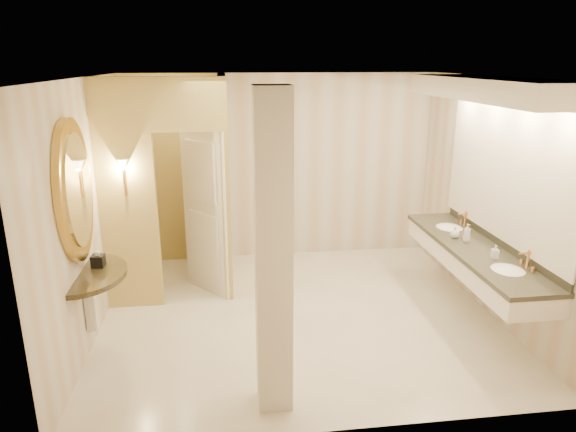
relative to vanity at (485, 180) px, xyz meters
name	(u,v)px	position (x,y,z in m)	size (l,w,h in m)	color
floor	(299,314)	(-1.98, 0.30, -1.63)	(4.50, 4.50, 0.00)	white
ceiling	(300,77)	(-1.98, 0.30, 1.07)	(4.50, 4.50, 0.00)	silver
wall_back	(279,168)	(-1.98, 2.30, -0.28)	(4.50, 0.02, 2.70)	beige
wall_front	(340,277)	(-1.98, -1.70, -0.28)	(4.50, 0.02, 2.70)	beige
wall_left	(87,211)	(-4.23, 0.30, -0.28)	(0.02, 4.00, 2.70)	beige
wall_right	(492,197)	(0.27, 0.30, -0.28)	(0.02, 4.00, 2.70)	beige
toilet_closet	(198,184)	(-3.11, 1.27, -0.24)	(1.50, 1.55, 2.70)	#D6C570
wall_sconce	(123,167)	(-3.90, 0.73, 0.10)	(0.14, 0.14, 0.42)	#C98840
vanity	(485,180)	(0.00, 0.00, 0.00)	(0.75, 2.71, 2.09)	white
console_shelf	(78,227)	(-4.19, -0.21, -0.28)	(1.05, 1.05, 1.97)	black
pillar	(273,258)	(-2.43, -1.27, -0.28)	(0.29, 0.29, 2.70)	white
tissue_box	(98,261)	(-4.08, -0.07, -0.69)	(0.12, 0.12, 0.12)	black
toilet	(205,248)	(-3.09, 1.77, -1.29)	(0.38, 0.66, 0.67)	white
soap_bottle_a	(495,252)	(-0.01, -0.38, -0.68)	(0.07, 0.07, 0.15)	beige
soap_bottle_b	(455,232)	(-0.14, 0.30, -0.69)	(0.10, 0.10, 0.13)	silver
soap_bottle_c	(467,233)	(-0.06, 0.16, -0.65)	(0.08, 0.08, 0.21)	#C6B28C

